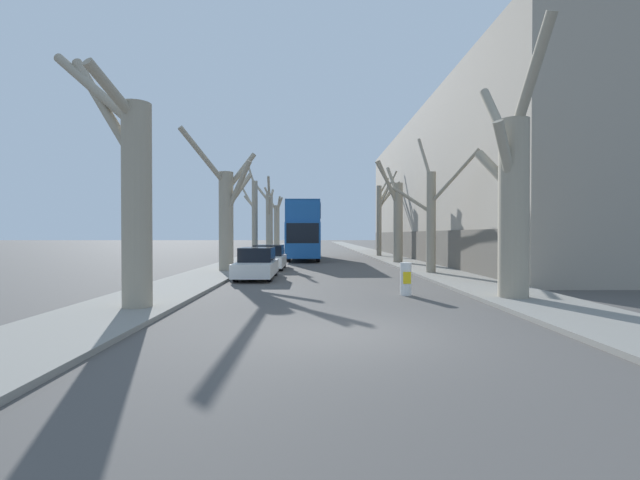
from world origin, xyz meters
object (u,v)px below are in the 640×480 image
Objects in this scene: street_tree_left_3 at (269,219)px; parked_car_1 at (269,258)px; street_tree_right_0 at (512,190)px; street_tree_right_3 at (381,215)px; double_decker_bus at (304,228)px; traffic_bollard at (406,279)px; street_tree_left_1 at (227,212)px; street_tree_left_2 at (254,217)px; street_tree_left_4 at (277,224)px; street_tree_right_2 at (397,217)px; street_tree_right_1 at (431,216)px; parked_car_0 at (257,264)px; street_tree_left_0 at (131,189)px.

parked_car_1 is at bearing -84.27° from street_tree_left_3.
street_tree_right_0 is (10.99, -33.97, -0.34)m from street_tree_left_3.
street_tree_right_3 is 0.72× the size of double_decker_bus.
traffic_bollard is at bearing 158.27° from street_tree_right_0.
parked_car_1 is (2.02, 2.33, -2.59)m from street_tree_left_1.
street_tree_left_2 is at bearing 117.01° from street_tree_right_0.
street_tree_right_2 is (10.80, -27.68, -0.19)m from street_tree_left_4.
street_tree_right_1 is 15.35m from double_decker_bus.
street_tree_left_2 is 1.77× the size of parked_car_0.
double_decker_bus is (3.94, 12.37, -0.67)m from street_tree_left_1.
street_tree_left_3 is 1.87× the size of parked_car_0.
street_tree_left_3 reaches higher than traffic_bollard.
traffic_bollard is (5.78, -5.68, -0.12)m from parked_car_0.
street_tree_left_0 is 35.63m from street_tree_left_3.
street_tree_left_1 is 0.90× the size of street_tree_left_3.
street_tree_left_3 is 20.24m from street_tree_right_2.
street_tree_left_4 is at bearing 90.02° from street_tree_left_0.
street_tree_left_2 is 23.03m from street_tree_left_4.
street_tree_left_1 reaches higher than parked_car_0.
street_tree_left_2 reaches higher than traffic_bollard.
traffic_bollard is at bearing -62.49° from parked_car_1.
street_tree_left_2 reaches higher than street_tree_left_0.
street_tree_right_2 reaches higher than parked_car_1.
street_tree_left_1 is 19.49m from street_tree_right_3.
street_tree_left_4 is 7.61× the size of traffic_bollard.
traffic_bollard is (-3.04, 1.21, -2.90)m from street_tree_right_0.
street_tree_right_0 is 1.03× the size of street_tree_right_3.
street_tree_right_3 reaches higher than street_tree_left_1.
street_tree_right_1 is at bearing 68.42° from traffic_bollard.
street_tree_left_0 is 14.38m from parked_car_1.
street_tree_left_2 reaches higher than parked_car_1.
street_tree_left_3 is at bearing 90.36° from street_tree_left_1.
street_tree_right_1 is (10.96, -35.90, -0.48)m from street_tree_left_4.
street_tree_left_3 is 7.49× the size of traffic_bollard.
street_tree_left_3 reaches higher than street_tree_left_1.
street_tree_left_1 reaches higher than traffic_bollard.
street_tree_left_0 is 11.64m from street_tree_left_1.
street_tree_left_0 is 0.90× the size of street_tree_right_0.
street_tree_right_0 is (11.06, 1.65, 0.17)m from street_tree_left_0.
street_tree_right_2 is at bearing -39.94° from double_decker_bus.
street_tree_left_3 is at bearing 95.73° from parked_car_1.
street_tree_left_3 is 35.71m from street_tree_right_0.
street_tree_left_1 is 24.00m from street_tree_left_3.
street_tree_left_0 reaches higher than street_tree_right_2.
street_tree_right_3 is 16.72m from parked_car_1.
traffic_bollard is at bearing -79.47° from street_tree_left_4.
street_tree_right_1 is at bearing -63.73° from double_decker_bus.
street_tree_right_3 reaches higher than street_tree_right_2.
street_tree_right_3 is (11.07, -7.86, 0.05)m from street_tree_left_3.
double_decker_bus is 2.45× the size of parked_car_0.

